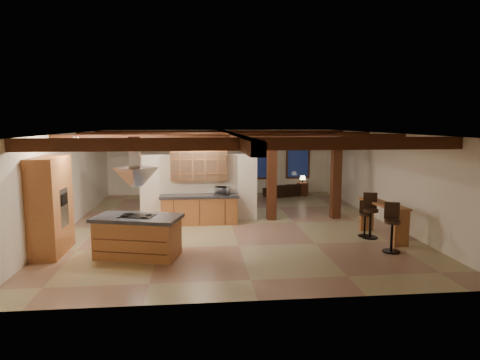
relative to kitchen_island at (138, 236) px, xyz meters
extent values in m
plane|color=tan|center=(2.52, 3.12, -0.51)|extent=(12.00, 12.00, 0.00)
plane|color=white|center=(2.52, 9.12, 0.94)|extent=(10.00, 0.00, 10.00)
plane|color=white|center=(2.52, -2.88, 0.94)|extent=(10.00, 0.00, 10.00)
plane|color=white|center=(-2.48, 3.12, 0.94)|extent=(0.00, 12.00, 12.00)
plane|color=white|center=(7.52, 3.12, 0.94)|extent=(0.00, 12.00, 12.00)
plane|color=#352010|center=(2.52, 3.12, 2.39)|extent=(12.00, 12.00, 0.00)
cube|color=#402510|center=(2.52, -0.88, 2.25)|extent=(10.00, 0.25, 0.28)
cube|color=#402510|center=(2.52, 1.82, 2.25)|extent=(10.00, 0.25, 0.28)
cube|color=#402510|center=(2.52, 4.42, 2.25)|extent=(10.00, 0.25, 0.28)
cube|color=#402510|center=(2.52, 7.12, 2.25)|extent=(10.00, 0.25, 0.28)
cube|color=#402510|center=(2.52, 3.12, 2.25)|extent=(0.28, 12.00, 0.28)
cube|color=#402510|center=(3.92, 3.62, 0.94)|extent=(0.30, 0.30, 2.90)
cube|color=#402510|center=(6.12, 3.62, 0.94)|extent=(0.30, 0.30, 2.90)
cube|color=#402510|center=(5.02, 3.62, 2.09)|extent=(2.50, 0.28, 0.28)
cube|color=white|center=(1.52, 3.62, 0.59)|extent=(3.80, 0.18, 2.20)
cube|color=#AE6938|center=(-2.15, 0.52, 0.69)|extent=(0.64, 1.60, 2.40)
cube|color=silver|center=(-1.85, 0.52, 0.64)|extent=(0.06, 0.62, 0.95)
cube|color=black|center=(-1.81, 0.52, 0.84)|extent=(0.01, 0.50, 0.28)
cube|color=#AE6938|center=(1.52, 3.23, -0.08)|extent=(2.40, 0.60, 0.86)
cube|color=black|center=(1.52, 3.23, 0.39)|extent=(2.50, 0.66, 0.08)
cube|color=#AE6938|center=(1.52, 3.44, 1.34)|extent=(1.80, 0.34, 0.95)
cube|color=silver|center=(1.52, 3.26, 1.34)|extent=(1.74, 0.02, 0.90)
pyramid|color=silver|center=(0.00, 0.00, 1.22)|extent=(1.10, 1.10, 0.45)
cube|color=silver|center=(0.00, 0.00, 2.03)|extent=(0.26, 0.22, 0.73)
cube|color=#402510|center=(4.52, 9.06, 0.99)|extent=(1.10, 0.05, 1.70)
cube|color=black|center=(4.52, 9.03, 0.99)|extent=(0.95, 0.02, 1.55)
cube|color=#402510|center=(6.12, 9.06, 0.99)|extent=(1.10, 0.05, 1.70)
cube|color=black|center=(6.12, 9.03, 0.99)|extent=(0.95, 0.02, 1.55)
cube|color=#402510|center=(1.02, 9.06, 1.19)|extent=(0.65, 0.04, 0.85)
cube|color=#235337|center=(1.02, 9.04, 1.19)|extent=(0.55, 0.01, 0.75)
cylinder|color=silver|center=(-0.08, 0.32, 2.36)|extent=(0.16, 0.16, 0.03)
cylinder|color=silver|center=(1.52, 2.62, 2.36)|extent=(0.16, 0.16, 0.03)
cylinder|color=silver|center=(-1.48, 0.62, 2.36)|extent=(0.16, 0.16, 0.03)
cube|color=#AE6938|center=(0.00, 0.00, -0.05)|extent=(2.10, 1.43, 0.91)
cube|color=black|center=(0.00, 0.00, 0.45)|extent=(2.25, 1.59, 0.08)
cube|color=black|center=(0.00, 0.00, 0.49)|extent=(0.91, 0.72, 0.02)
imported|color=#371E0D|center=(1.79, 6.05, -0.16)|extent=(2.21, 1.62, 0.69)
imported|color=black|center=(5.31, 8.12, -0.24)|extent=(1.97, 1.29, 0.54)
imported|color=silver|center=(2.23, 3.23, 0.55)|extent=(0.53, 0.46, 0.25)
cube|color=#AE6938|center=(6.62, 1.01, 0.46)|extent=(0.73, 1.95, 0.06)
cube|color=#AE6938|center=(6.74, 0.16, -0.03)|extent=(0.44, 0.15, 0.95)
cube|color=#AE6938|center=(6.51, 1.86, -0.03)|extent=(0.44, 0.15, 0.95)
cube|color=#402510|center=(6.14, 8.19, -0.22)|extent=(0.60, 0.60, 0.58)
cylinder|color=black|center=(6.14, 8.19, 0.14)|extent=(0.06, 0.06, 0.15)
cone|color=#F7D894|center=(6.14, 8.19, 0.29)|extent=(0.26, 0.26, 0.17)
cylinder|color=black|center=(6.26, -0.30, 0.27)|extent=(0.39, 0.39, 0.08)
cube|color=black|center=(6.32, -0.13, 0.52)|extent=(0.36, 0.15, 0.43)
cylinder|color=black|center=(6.26, -0.30, -0.12)|extent=(0.06, 0.06, 0.76)
cylinder|color=black|center=(6.26, -0.30, -0.49)|extent=(0.43, 0.43, 0.03)
cylinder|color=black|center=(6.27, 1.03, 0.28)|extent=(0.40, 0.40, 0.08)
cube|color=black|center=(6.31, 1.21, 0.54)|extent=(0.37, 0.13, 0.44)
cylinder|color=black|center=(6.27, 1.03, -0.11)|extent=(0.07, 0.07, 0.77)
cylinder|color=black|center=(6.27, 1.03, -0.49)|extent=(0.44, 0.44, 0.03)
cylinder|color=black|center=(6.18, 1.21, 0.13)|extent=(0.32, 0.32, 0.06)
cube|color=black|center=(6.23, 1.36, 0.33)|extent=(0.30, 0.12, 0.35)
cylinder|color=black|center=(6.18, 1.21, -0.19)|extent=(0.05, 0.05, 0.62)
cylinder|color=black|center=(6.18, 1.21, -0.49)|extent=(0.35, 0.35, 0.03)
cube|color=#402510|center=(0.84, 5.69, -0.05)|extent=(0.57, 0.57, 0.06)
cube|color=#402510|center=(0.93, 5.88, 0.33)|extent=(0.41, 0.22, 0.77)
cylinder|color=#402510|center=(0.61, 5.60, -0.29)|extent=(0.05, 0.05, 0.43)
cylinder|color=#402510|center=(0.93, 5.46, -0.29)|extent=(0.05, 0.05, 0.43)
cylinder|color=#402510|center=(0.75, 5.92, -0.29)|extent=(0.05, 0.05, 0.43)
cylinder|color=#402510|center=(1.07, 5.77, -0.29)|extent=(0.05, 0.05, 0.43)
cube|color=#402510|center=(1.43, 6.99, -0.05)|extent=(0.57, 0.57, 0.06)
cube|color=#402510|center=(1.34, 6.80, 0.33)|extent=(0.41, 0.22, 0.77)
cylinder|color=#402510|center=(1.66, 7.08, -0.29)|extent=(0.05, 0.05, 0.43)
cylinder|color=#402510|center=(1.35, 7.22, -0.29)|extent=(0.05, 0.05, 0.43)
cylinder|color=#402510|center=(1.52, 6.76, -0.29)|extent=(0.05, 0.05, 0.43)
cylinder|color=#402510|center=(1.20, 6.91, -0.29)|extent=(0.05, 0.05, 0.43)
cube|color=#402510|center=(2.15, 5.10, -0.05)|extent=(0.57, 0.57, 0.06)
cube|color=#402510|center=(2.24, 5.29, 0.33)|extent=(0.41, 0.22, 0.77)
cylinder|color=#402510|center=(1.92, 5.01, -0.29)|extent=(0.05, 0.05, 0.43)
cylinder|color=#402510|center=(2.24, 4.87, -0.29)|extent=(0.05, 0.05, 0.43)
cylinder|color=#402510|center=(2.06, 5.33, -0.29)|extent=(0.05, 0.05, 0.43)
cylinder|color=#402510|center=(2.38, 5.18, -0.29)|extent=(0.05, 0.05, 0.43)
cube|color=#402510|center=(2.74, 6.40, -0.05)|extent=(0.57, 0.57, 0.06)
cube|color=#402510|center=(2.65, 6.21, 0.33)|extent=(0.41, 0.22, 0.77)
cylinder|color=#402510|center=(2.97, 6.49, -0.29)|extent=(0.05, 0.05, 0.43)
cylinder|color=#402510|center=(2.65, 6.63, -0.29)|extent=(0.05, 0.05, 0.43)
cylinder|color=#402510|center=(2.83, 6.17, -0.29)|extent=(0.05, 0.05, 0.43)
cylinder|color=#402510|center=(2.51, 6.32, -0.29)|extent=(0.05, 0.05, 0.43)
camera|label=1|loc=(1.42, -10.24, 2.72)|focal=32.00mm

